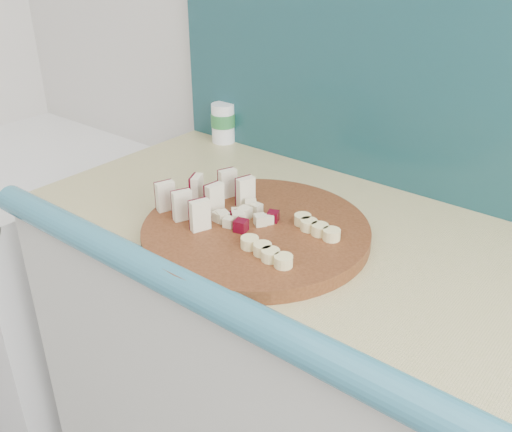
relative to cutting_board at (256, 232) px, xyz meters
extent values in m
cube|color=white|center=(-0.98, 0.10, -0.52)|extent=(0.70, 0.70, 0.80)
cylinder|color=#46220F|center=(0.00, 0.00, 0.00)|extent=(0.49, 0.49, 0.03)
cube|color=#F6EBC5|center=(-0.18, -0.06, 0.04)|extent=(0.02, 0.04, 0.06)
cube|color=#4D0514|center=(-0.19, -0.06, 0.04)|extent=(0.01, 0.04, 0.06)
cube|color=#F6EBC5|center=(-0.15, 0.00, 0.04)|extent=(0.02, 0.04, 0.06)
cube|color=#4D0514|center=(-0.16, 0.00, 0.04)|extent=(0.01, 0.04, 0.06)
cube|color=#F6EBC5|center=(-0.12, 0.06, 0.04)|extent=(0.02, 0.04, 0.06)
cube|color=#4D0514|center=(-0.13, 0.06, 0.04)|extent=(0.01, 0.04, 0.06)
cube|color=#F6EBC5|center=(-0.13, -0.07, 0.04)|extent=(0.02, 0.04, 0.06)
cube|color=#4D0514|center=(-0.14, -0.07, 0.04)|extent=(0.01, 0.04, 0.06)
cube|color=#F6EBC5|center=(-0.10, -0.01, 0.04)|extent=(0.02, 0.04, 0.06)
cube|color=#4D0514|center=(-0.11, -0.01, 0.04)|extent=(0.01, 0.04, 0.06)
cube|color=#F6EBC5|center=(-0.07, 0.05, 0.04)|extent=(0.02, 0.04, 0.06)
cube|color=#4D0514|center=(-0.08, 0.06, 0.04)|extent=(0.01, 0.04, 0.06)
cube|color=#F6EBC5|center=(-0.07, -0.08, 0.04)|extent=(0.02, 0.04, 0.06)
cube|color=#4D0514|center=(-0.08, -0.08, 0.04)|extent=(0.01, 0.04, 0.06)
cube|color=beige|center=(-0.02, 0.00, 0.02)|extent=(0.02, 0.02, 0.02)
cube|color=beige|center=(-0.01, 0.01, 0.02)|extent=(0.02, 0.02, 0.02)
cube|color=#4D0514|center=(-0.01, 0.02, 0.02)|extent=(0.02, 0.02, 0.02)
cube|color=beige|center=(-0.02, 0.01, 0.02)|extent=(0.02, 0.02, 0.02)
cube|color=beige|center=(-0.02, 0.02, 0.02)|extent=(0.02, 0.02, 0.02)
cube|color=beige|center=(-0.04, 0.03, 0.02)|extent=(0.02, 0.02, 0.02)
cube|color=beige|center=(-0.04, 0.01, 0.02)|extent=(0.02, 0.02, 0.02)
cube|color=beige|center=(-0.05, 0.01, 0.02)|extent=(0.02, 0.02, 0.02)
cube|color=#4D0514|center=(-0.06, 0.00, 0.02)|extent=(0.02, 0.02, 0.02)
cube|color=beige|center=(-0.04, 0.00, 0.02)|extent=(0.02, 0.02, 0.02)
cube|color=beige|center=(-0.04, -0.02, 0.02)|extent=(0.02, 0.02, 0.02)
cube|color=beige|center=(-0.03, -0.01, 0.02)|extent=(0.02, 0.02, 0.02)
cube|color=beige|center=(-0.02, -0.01, 0.02)|extent=(0.02, 0.02, 0.02)
cube|color=beige|center=(-0.01, -0.02, 0.02)|extent=(0.02, 0.02, 0.02)
cube|color=#4D0514|center=(-0.02, 0.00, 0.02)|extent=(0.02, 0.02, 0.02)
cylinder|color=#FBEA99|center=(0.04, -0.07, 0.02)|extent=(0.03, 0.03, 0.02)
cylinder|color=#FBEA99|center=(0.07, -0.08, 0.02)|extent=(0.03, 0.03, 0.02)
cylinder|color=#FBEA99|center=(0.10, -0.08, 0.02)|extent=(0.03, 0.03, 0.02)
cylinder|color=#FBEA99|center=(0.12, -0.08, 0.02)|extent=(0.03, 0.03, 0.02)
cylinder|color=#FBEA99|center=(0.06, 0.06, 0.02)|extent=(0.03, 0.03, 0.02)
cylinder|color=#FBEA99|center=(0.09, 0.05, 0.02)|extent=(0.03, 0.03, 0.02)
cylinder|color=#FBEA99|center=(0.11, 0.05, 0.02)|extent=(0.03, 0.03, 0.02)
cylinder|color=#FBEA99|center=(0.14, 0.05, 0.02)|extent=(0.03, 0.03, 0.02)
cylinder|color=white|center=(-0.40, 0.36, 0.04)|extent=(0.06, 0.06, 0.11)
cylinder|color=#2E7F3E|center=(-0.40, 0.36, 0.05)|extent=(0.07, 0.07, 0.04)
camera|label=1|loc=(0.59, -0.74, 0.53)|focal=40.00mm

